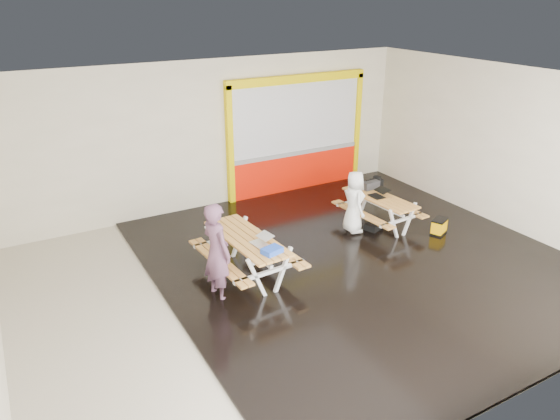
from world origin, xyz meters
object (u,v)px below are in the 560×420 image
person_left (217,252)px  dark_case (374,226)px  backpack (376,186)px  fluke_bag (439,227)px  picnic_table_left (247,247)px  toolbox (371,185)px  picnic_table_right (379,204)px  blue_pouch (272,250)px  laptop_left (261,241)px  laptop_right (379,194)px  person_right (354,202)px

person_left → dark_case: size_ratio=4.76×
person_left → backpack: (4.71, 1.61, -0.20)m
fluke_bag → person_left: bearing=179.0°
picnic_table_left → toolbox: (3.63, 1.05, 0.19)m
picnic_table_right → blue_pouch: bearing=-158.9°
person_left → laptop_left: bearing=-100.2°
laptop_left → toolbox: laptop_left is taller
picnic_table_right → toolbox: bearing=74.5°
laptop_left → dark_case: 3.35m
person_left → fluke_bag: size_ratio=3.86×
laptop_left → toolbox: (3.52, 1.40, -0.05)m
picnic_table_left → person_left: 0.84m
laptop_left → person_left: bearing=-179.6°
picnic_table_right → laptop_left: bearing=-165.2°
person_left → backpack: 4.98m
person_left → dark_case: (4.01, 0.78, -0.74)m
laptop_right → fluke_bag: bearing=-49.9°
laptop_left → dark_case: size_ratio=1.05×
laptop_right → dark_case: size_ratio=1.04×
toolbox → backpack: bearing=31.4°
picnic_table_left → blue_pouch: 0.81m
laptop_right → fluke_bag: (0.87, -1.03, -0.57)m
laptop_left → laptop_right: bearing=15.5°
laptop_left → fluke_bag: size_ratio=0.85×
laptop_left → picnic_table_right: bearing=14.8°
picnic_table_right → dark_case: bearing=-150.8°
laptop_right → fluke_bag: laptop_right is taller
person_left → picnic_table_left: bearing=-74.7°
person_left → laptop_left: (0.84, 0.01, 0.01)m
picnic_table_left → fluke_bag: size_ratio=4.68×
picnic_table_left → picnic_table_right: bearing=8.8°
toolbox → fluke_bag: (0.73, -1.49, -0.61)m
picnic_table_right → laptop_right: bearing=91.5°
picnic_table_right → person_left: 4.33m
person_right → laptop_right: bearing=-71.0°
backpack → person_right: bearing=-148.5°
toolbox → dark_case: bearing=-119.6°
person_right → dark_case: 0.82m
laptop_left → laptop_right: laptop_left is taller
person_left → laptop_left: 0.84m
fluke_bag → dark_case: bearing=141.3°
dark_case → blue_pouch: bearing=-159.5°
toolbox → blue_pouch: bearing=-152.9°
laptop_right → backpack: 0.84m
laptop_left → person_right: bearing=18.1°
toolbox → dark_case: 1.00m
blue_pouch → toolbox: toolbox is taller
person_left → person_right: size_ratio=1.31×
person_left → backpack: person_left is taller
person_left → person_right: (3.51, 0.88, -0.10)m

